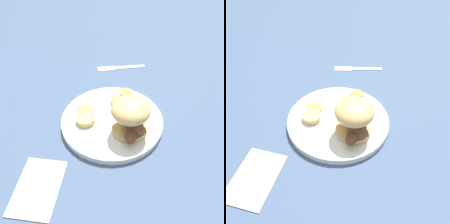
{
  "view_description": "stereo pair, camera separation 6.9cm",
  "coord_description": "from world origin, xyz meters",
  "views": [
    {
      "loc": [
        0.48,
        -0.1,
        0.52
      ],
      "look_at": [
        0.0,
        0.0,
        0.04
      ],
      "focal_mm": 42.0,
      "sensor_mm": 36.0,
      "label": 1
    },
    {
      "loc": [
        0.49,
        -0.03,
        0.52
      ],
      "look_at": [
        0.0,
        0.0,
        0.04
      ],
      "focal_mm": 42.0,
      "sensor_mm": 36.0,
      "label": 2
    }
  ],
  "objects": [
    {
      "name": "potato_round_1",
      "position": [
        -0.01,
        -0.07,
        0.03
      ],
      "size": [
        0.05,
        0.05,
        0.01
      ],
      "primitive_type": "cylinder",
      "color": "#DBB766",
      "rests_on": "dinner_plate"
    },
    {
      "name": "fork",
      "position": [
        -0.26,
        0.08,
        0.0
      ],
      "size": [
        0.03,
        0.16,
        0.0
      ],
      "color": "silver",
      "rests_on": "ground_plane"
    },
    {
      "name": "dinner_plate",
      "position": [
        0.0,
        0.0,
        0.01
      ],
      "size": [
        0.27,
        0.27,
        0.02
      ],
      "color": "silver",
      "rests_on": "ground_plane"
    },
    {
      "name": "potato_round_2",
      "position": [
        -0.06,
        0.04,
        0.02
      ],
      "size": [
        0.05,
        0.05,
        0.01
      ],
      "primitive_type": "cylinder",
      "color": "#BC8942",
      "rests_on": "dinner_plate"
    },
    {
      "name": "napkin",
      "position": [
        0.16,
        -0.2,
        0.0
      ],
      "size": [
        0.17,
        0.14,
        0.01
      ],
      "primitive_type": "cube",
      "rotation": [
        0.0,
        0.0,
        2.8
      ],
      "color": "beige",
      "rests_on": "ground_plane"
    },
    {
      "name": "potato_round_0",
      "position": [
        -0.04,
        -0.07,
        0.02
      ],
      "size": [
        0.05,
        0.05,
        0.01
      ],
      "primitive_type": "cylinder",
      "color": "tan",
      "rests_on": "dinner_plate"
    },
    {
      "name": "sandwich",
      "position": [
        0.05,
        0.04,
        0.07
      ],
      "size": [
        0.12,
        0.1,
        0.1
      ],
      "color": "tan",
      "rests_on": "dinner_plate"
    },
    {
      "name": "potato_round_3",
      "position": [
        -0.09,
        0.06,
        0.02
      ],
      "size": [
        0.04,
        0.04,
        0.01
      ],
      "primitive_type": "cylinder",
      "color": "#BC8942",
      "rests_on": "dinner_plate"
    },
    {
      "name": "ground_plane",
      "position": [
        0.0,
        0.0,
        0.0
      ],
      "size": [
        4.0,
        4.0,
        0.0
      ],
      "primitive_type": "plane",
      "color": "#3D5170"
    }
  ]
}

